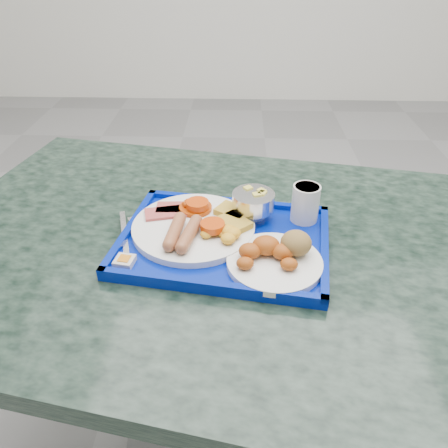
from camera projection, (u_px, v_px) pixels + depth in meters
The scene contains 10 objects.
floor at pixel (285, 320), 1.87m from camera, with size 6.00×6.00×0.00m, color gray.
table at pixel (224, 311), 1.07m from camera, with size 1.47×1.12×0.83m.
tray at pixel (224, 242), 0.93m from camera, with size 0.48×0.38×0.03m.
main_plate at pixel (197, 225), 0.95m from camera, with size 0.27×0.27×0.04m.
bread_plate at pixel (277, 255), 0.85m from camera, with size 0.19×0.19×0.06m.
fruit_bowl at pixel (253, 202), 0.97m from camera, with size 0.09×0.09×0.07m.
juice_cup at pixel (305, 202), 0.97m from camera, with size 0.06×0.06×0.08m.
spoon at pixel (158, 218), 0.99m from camera, with size 0.11×0.18×0.01m.
knife at pixel (124, 232), 0.95m from camera, with size 0.01×0.16×0.00m, color silver.
jam_packet at pixel (125, 261), 0.85m from camera, with size 0.04×0.04×0.01m.
Camera 1 is at (-0.22, -1.34, 1.38)m, focal length 35.00 mm.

